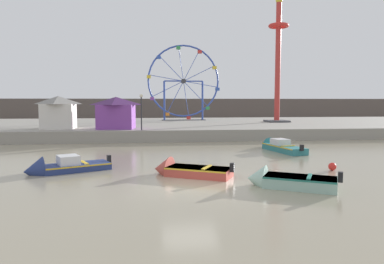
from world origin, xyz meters
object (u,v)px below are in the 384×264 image
object	(u,v)px
ferris_wheel_blue_frame	(184,83)
motorboat_navy_blue	(59,167)
promenade_lamp_near	(141,106)
motorboat_faded_red	(184,170)
drop_tower_red_tower	(278,59)
carnival_booth_purple_stall	(116,112)
carnival_booth_white_ticket	(58,112)
motorboat_seafoam	(284,181)
motorboat_teal_painted	(277,146)
mooring_buoy_orange	(332,167)

from	to	relation	value
ferris_wheel_blue_frame	motorboat_navy_blue	bearing A→B (deg)	-107.45
motorboat_navy_blue	promenade_lamp_near	size ratio (longest dim) A/B	1.37
motorboat_faded_red	drop_tower_red_tower	world-z (taller)	drop_tower_red_tower
motorboat_faded_red	carnival_booth_purple_stall	size ratio (longest dim) A/B	1.07
promenade_lamp_near	motorboat_navy_blue	bearing A→B (deg)	-106.49
motorboat_navy_blue	carnival_booth_white_ticket	distance (m)	17.88
drop_tower_red_tower	ferris_wheel_blue_frame	bearing A→B (deg)	153.25
ferris_wheel_blue_frame	carnival_booth_white_ticket	world-z (taller)	ferris_wheel_blue_frame
carnival_booth_white_ticket	motorboat_navy_blue	bearing A→B (deg)	-77.87
motorboat_seafoam	motorboat_teal_painted	world-z (taller)	motorboat_seafoam
motorboat_navy_blue	carnival_booth_white_ticket	bearing A→B (deg)	-101.45
carnival_booth_purple_stall	drop_tower_red_tower	bearing A→B (deg)	30.80
motorboat_teal_painted	carnival_booth_white_ticket	size ratio (longest dim) A/B	1.71
motorboat_faded_red	ferris_wheel_blue_frame	world-z (taller)	ferris_wheel_blue_frame
motorboat_navy_blue	drop_tower_red_tower	bearing A→B (deg)	-154.98
carnival_booth_white_ticket	promenade_lamp_near	distance (m)	8.81
motorboat_teal_painted	promenade_lamp_near	size ratio (longest dim) A/B	1.70
motorboat_teal_painted	motorboat_navy_blue	bearing A→B (deg)	105.03
carnival_booth_white_ticket	ferris_wheel_blue_frame	bearing A→B (deg)	44.89
motorboat_teal_painted	drop_tower_red_tower	world-z (taller)	drop_tower_red_tower
ferris_wheel_blue_frame	promenade_lamp_near	xyz separation A→B (m)	(-5.77, -17.52, -3.15)
ferris_wheel_blue_frame	drop_tower_red_tower	size ratio (longest dim) A/B	0.67
drop_tower_red_tower	motorboat_navy_blue	bearing A→B (deg)	-130.26
carnival_booth_white_ticket	mooring_buoy_orange	xyz separation A→B (m)	(19.11, -18.56, -2.60)
drop_tower_red_tower	carnival_booth_white_ticket	size ratio (longest dim) A/B	4.76
motorboat_teal_painted	motorboat_navy_blue	distance (m)	16.62
motorboat_seafoam	motorboat_navy_blue	world-z (taller)	motorboat_seafoam
motorboat_seafoam	drop_tower_red_tower	size ratio (longest dim) A/B	0.25
drop_tower_red_tower	motorboat_seafoam	bearing A→B (deg)	-109.74
motorboat_teal_painted	mooring_buoy_orange	bearing A→B (deg)	169.82
motorboat_navy_blue	ferris_wheel_blue_frame	bearing A→B (deg)	-132.17
motorboat_seafoam	carnival_booth_white_ticket	distance (m)	26.68
motorboat_seafoam	motorboat_navy_blue	xyz separation A→B (m)	(-10.90, 4.73, -0.02)
motorboat_teal_painted	ferris_wheel_blue_frame	distance (m)	25.90
promenade_lamp_near	motorboat_seafoam	bearing A→B (deg)	-70.61
motorboat_teal_painted	mooring_buoy_orange	world-z (taller)	motorboat_teal_painted
drop_tower_red_tower	carnival_booth_purple_stall	world-z (taller)	drop_tower_red_tower
motorboat_teal_painted	ferris_wheel_blue_frame	world-z (taller)	ferris_wheel_blue_frame
carnival_booth_purple_stall	motorboat_faded_red	bearing A→B (deg)	-68.81
carnival_booth_purple_stall	promenade_lamp_near	xyz separation A→B (m)	(2.53, -2.08, 0.63)
motorboat_seafoam	carnival_booth_purple_stall	distance (m)	23.12
motorboat_navy_blue	mooring_buoy_orange	distance (m)	15.11
drop_tower_red_tower	promenade_lamp_near	world-z (taller)	drop_tower_red_tower
motorboat_navy_blue	drop_tower_red_tower	size ratio (longest dim) A/B	0.29
motorboat_teal_painted	motorboat_faded_red	xyz separation A→B (m)	(-8.31, -8.79, -0.05)
motorboat_faded_red	mooring_buoy_orange	world-z (taller)	motorboat_faded_red
carnival_booth_white_ticket	mooring_buoy_orange	bearing A→B (deg)	-45.31
ferris_wheel_blue_frame	carnival_booth_purple_stall	bearing A→B (deg)	-118.23
ferris_wheel_blue_frame	motorboat_faded_red	bearing A→B (deg)	-95.63
mooring_buoy_orange	carnival_booth_white_ticket	bearing A→B (deg)	135.83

